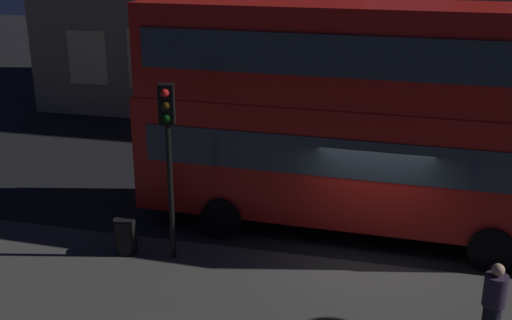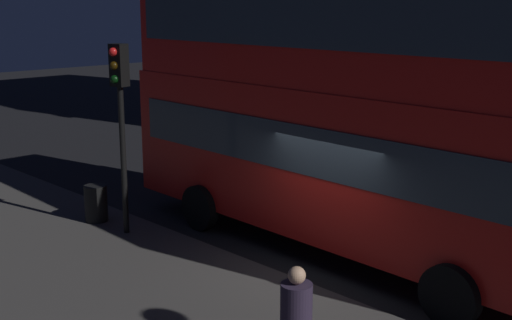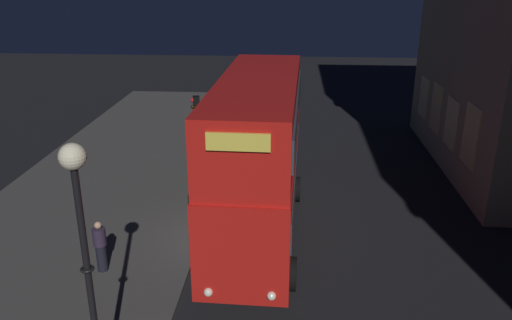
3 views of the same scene
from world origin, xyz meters
The scene contains 4 objects.
ground_plane centered at (0.00, 0.00, 0.00)m, with size 80.00×80.00×0.00m, color black.
double_decker_bus centered at (-0.78, 1.34, 3.08)m, with size 10.23×3.10×5.52m.
traffic_light_near_kerb centered at (-4.25, -1.39, 2.96)m, with size 0.37×0.39×3.95m.
litter_bin centered at (-5.38, -1.41, 0.53)m, with size 0.51×0.51×0.81m, color black.
Camera 2 is at (7.35, -8.87, 4.86)m, focal length 47.29 mm.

